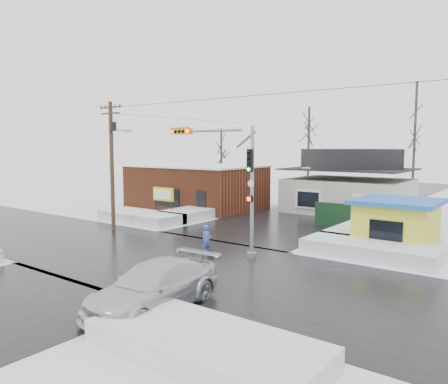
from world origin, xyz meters
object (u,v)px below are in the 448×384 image
Objects in this scene: car at (154,287)px; traffic_signal at (228,172)px; utility_pole at (112,158)px; pedestrian at (207,241)px; kiosk at (396,223)px; marquee_sign at (163,195)px.

traffic_signal is at bearing 105.16° from car.
traffic_signal is 0.78× the size of utility_pole.
pedestrian is at bearing -122.61° from traffic_signal.
traffic_signal reaches higher than pedestrian.
utility_pole is at bearing -159.56° from kiosk.
pedestrian is at bearing -9.14° from utility_pole.
traffic_signal is 3.90m from pedestrian.
traffic_signal is 9.56m from car.
utility_pole is (-10.36, 0.53, 0.57)m from traffic_signal.
utility_pole reaches higher than kiosk.
marquee_sign is 0.44× the size of car.
utility_pole reaches higher than traffic_signal.
marquee_sign is 1.53× the size of pedestrian.
kiosk is 0.79× the size of car.
car is (3.50, -7.32, 0.01)m from pedestrian.
marquee_sign is at bearing 150.28° from traffic_signal.
car reaches higher than pedestrian.
utility_pole is 1.54× the size of car.
car is at bearing -71.22° from traffic_signal.
marquee_sign is at bearing -178.45° from kiosk.
kiosk is (7.07, 7.03, -3.08)m from traffic_signal.
pedestrian is (9.70, -1.56, -4.28)m from utility_pole.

